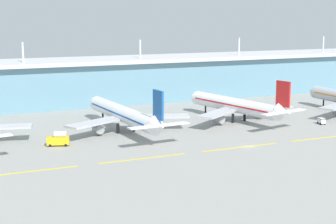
% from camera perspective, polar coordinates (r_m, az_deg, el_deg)
% --- Properties ---
extents(ground_plane, '(600.00, 600.00, 0.00)m').
position_cam_1_polar(ground_plane, '(175.48, 8.73, -3.73)').
color(ground_plane, gray).
extents(terminal_building, '(288.00, 34.00, 30.72)m').
position_cam_1_polar(terminal_building, '(266.95, -3.41, 3.61)').
color(terminal_building, '#6693A8').
rests_on(terminal_building, ground).
extents(airliner_near_middle, '(48.66, 64.93, 18.90)m').
position_cam_1_polar(airliner_near_middle, '(195.30, -4.74, -0.27)').
color(airliner_near_middle, white).
rests_on(airliner_near_middle, ground).
extents(airliner_far_middle, '(47.74, 58.16, 18.90)m').
position_cam_1_polar(airliner_far_middle, '(215.59, 7.40, 0.69)').
color(airliner_far_middle, white).
rests_on(airliner_far_middle, ground).
extents(taxiway_stripe_west, '(28.00, 0.70, 0.04)m').
position_cam_1_polar(taxiway_stripe_west, '(151.37, -14.87, -6.24)').
color(taxiway_stripe_west, yellow).
rests_on(taxiway_stripe_west, ground).
extents(taxiway_stripe_mid_west, '(28.00, 0.70, 0.04)m').
position_cam_1_polar(taxiway_stripe_mid_west, '(159.69, -2.70, -5.02)').
color(taxiway_stripe_mid_west, yellow).
rests_on(taxiway_stripe_mid_west, ground).
extents(taxiway_stripe_centre, '(28.00, 0.70, 0.04)m').
position_cam_1_polar(taxiway_stripe_centre, '(174.36, 7.80, -3.79)').
color(taxiway_stripe_centre, yellow).
rests_on(taxiway_stripe_centre, ground).
extents(taxiway_stripe_mid_east, '(28.00, 0.70, 0.04)m').
position_cam_1_polar(taxiway_stripe_mid_east, '(193.94, 16.41, -2.68)').
color(taxiway_stripe_mid_east, yellow).
rests_on(taxiway_stripe_mid_east, ground).
extents(baggage_cart, '(2.72, 3.92, 2.48)m').
position_cam_1_polar(baggage_cart, '(217.34, 16.20, -0.95)').
color(baggage_cart, silver).
rests_on(baggage_cart, ground).
extents(fuel_truck, '(7.65, 4.70, 4.95)m').
position_cam_1_polar(fuel_truck, '(177.90, -11.70, -2.88)').
color(fuel_truck, gold).
rests_on(fuel_truck, ground).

